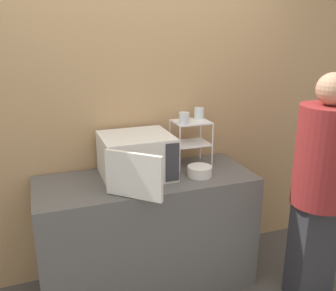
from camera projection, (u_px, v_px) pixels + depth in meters
The scene contains 8 objects.
wall_back at pixel (132, 112), 2.89m from camera, with size 8.00×0.06×2.60m.
counter at pixel (147, 232), 2.83m from camera, with size 1.58×0.63×0.89m.
microwave at pixel (136, 157), 2.67m from camera, with size 0.52×0.72×0.31m.
dish_rack at pixel (191, 134), 2.89m from camera, with size 0.28×0.23×0.36m.
glass_front_left at pixel (184, 118), 2.76m from camera, with size 0.08×0.08×0.09m.
glass_back_right at pixel (199, 113), 2.93m from camera, with size 0.08×0.08×0.09m.
bowl at pixel (200, 171), 2.73m from camera, with size 0.18×0.18×0.07m.
person at pixel (321, 181), 2.57m from camera, with size 0.39×0.39×1.66m.
Camera 1 is at (-0.71, -2.10, 1.92)m, focal length 40.00 mm.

